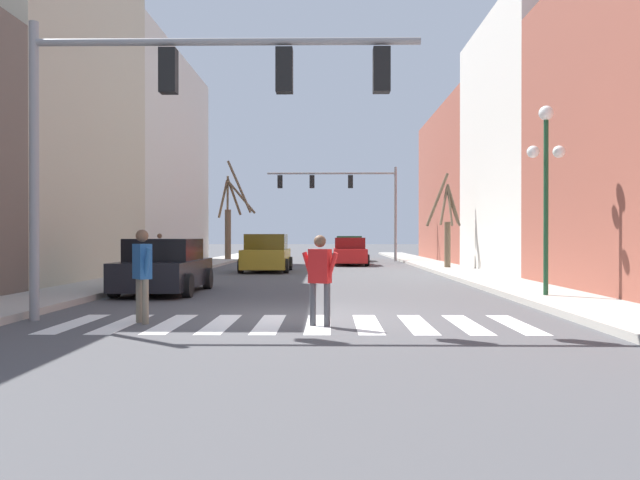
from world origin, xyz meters
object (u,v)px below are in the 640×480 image
object	(u,v)px
pedestrian_on_right_sidewalk	(142,268)
car_parked_right_near	(350,252)
car_parked_right_far	(165,267)
car_driving_toward_lane	(349,249)
street_lamp_right_corner	(546,162)
traffic_signal_far	(346,190)
car_parked_right_mid	(269,247)
street_tree_left_near	(230,218)
street_tree_right_far	(447,225)
pedestrian_crossing_street	(320,272)
traffic_signal_near	(183,97)
car_parked_left_near	(266,254)
pedestrian_on_left_sidewalk	(160,248)

from	to	relation	value
pedestrian_on_right_sidewalk	car_parked_right_near	bearing A→B (deg)	-49.08
car_parked_right_far	car_parked_right_near	size ratio (longest dim) A/B	1.00
car_driving_toward_lane	street_lamp_right_corner	bearing A→B (deg)	-170.99
traffic_signal_far	street_lamp_right_corner	xyz separation A→B (m)	(4.25, -25.04, -1.16)
car_parked_right_mid	street_tree_left_near	world-z (taller)	street_tree_left_near
traffic_signal_far	street_tree_left_near	world-z (taller)	street_tree_left_near
car_driving_toward_lane	street_tree_left_near	xyz separation A→B (m)	(-7.73, -0.90, 2.04)
car_driving_toward_lane	pedestrian_on_right_sidewalk	bearing A→B (deg)	170.88
street_lamp_right_corner	street_tree_right_far	distance (m)	13.97
street_lamp_right_corner	pedestrian_crossing_street	size ratio (longest dim) A/B	2.88
traffic_signal_near	car_parked_left_near	xyz separation A→B (m)	(-0.08, 16.64, -3.46)
street_lamp_right_corner	street_tree_left_near	bearing A→B (deg)	115.48
traffic_signal_far	car_parked_right_far	xyz separation A→B (m)	(-5.81, -22.94, -3.89)
car_parked_right_mid	pedestrian_crossing_street	xyz separation A→B (m)	(4.55, -37.59, 0.21)
pedestrian_crossing_street	street_tree_left_near	distance (m)	29.89
car_parked_left_near	car_parked_right_near	distance (m)	7.80
traffic_signal_far	car_parked_right_near	bearing A→B (deg)	-89.72
car_parked_left_near	pedestrian_on_left_sidewalk	bearing A→B (deg)	-74.52
car_parked_right_far	car_parked_right_mid	xyz separation A→B (m)	(-0.04, 31.07, 0.03)
car_driving_toward_lane	car_parked_right_near	size ratio (longest dim) A/B	1.06
pedestrian_on_right_sidewalk	pedestrian_on_left_sidewalk	xyz separation A→B (m)	(-3.96, 15.71, 0.06)
car_parked_right_mid	pedestrian_crossing_street	bearing A→B (deg)	-173.09
traffic_signal_far	car_driving_toward_lane	xyz separation A→B (m)	(0.18, 0.61, -3.86)
car_parked_left_near	pedestrian_on_right_sidewalk	size ratio (longest dim) A/B	2.44
car_parked_right_far	pedestrian_on_right_sidewalk	bearing A→B (deg)	-168.83
street_tree_right_far	pedestrian_on_right_sidewalk	bearing A→B (deg)	-116.59
street_lamp_right_corner	car_parked_right_near	xyz separation A→B (m)	(-4.23, 19.56, -2.73)
pedestrian_on_right_sidewalk	street_tree_right_far	xyz separation A→B (m)	(9.01, 18.00, 1.11)
car_parked_right_far	pedestrian_on_right_sidewalk	distance (m)	6.31
traffic_signal_far	car_parked_left_near	size ratio (longest dim) A/B	2.00
traffic_signal_far	car_parked_right_mid	bearing A→B (deg)	125.75
car_parked_right_mid	street_tree_left_near	size ratio (longest dim) A/B	0.72
pedestrian_crossing_street	street_tree_left_near	size ratio (longest dim) A/B	0.26
traffic_signal_far	car_parked_right_mid	size ratio (longest dim) A/B	1.83
pedestrian_crossing_street	street_tree_right_far	world-z (taller)	street_tree_right_far
car_driving_toward_lane	pedestrian_on_right_sidewalk	size ratio (longest dim) A/B	2.70
traffic_signal_near	pedestrian_on_left_sidewalk	world-z (taller)	traffic_signal_near
pedestrian_on_left_sidewalk	street_tree_left_near	world-z (taller)	street_tree_left_near
traffic_signal_near	car_parked_left_near	size ratio (longest dim) A/B	1.76
traffic_signal_near	car_parked_right_near	xyz separation A→B (m)	(3.94, 23.32, -3.53)
car_parked_right_mid	street_tree_right_far	world-z (taller)	street_tree_right_far
car_driving_toward_lane	street_tree_right_far	world-z (taller)	street_tree_right_far
car_parked_left_near	pedestrian_on_right_sidewalk	bearing A→B (deg)	-2.02
car_parked_left_near	pedestrian_on_right_sidewalk	world-z (taller)	pedestrian_on_right_sidewalk
pedestrian_on_right_sidewalk	street_tree_left_near	distance (m)	29.04
pedestrian_on_left_sidewalk	car_parked_right_mid	bearing A→B (deg)	157.67
traffic_signal_near	car_driving_toward_lane	bearing A→B (deg)	82.08
car_driving_toward_lane	car_parked_right_mid	xyz separation A→B (m)	(-6.04, 7.52, -0.01)
car_driving_toward_lane	car_parked_left_near	world-z (taller)	car_parked_left_near
pedestrian_crossing_street	street_tree_right_far	xyz separation A→B (m)	(5.72, 18.33, 1.17)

